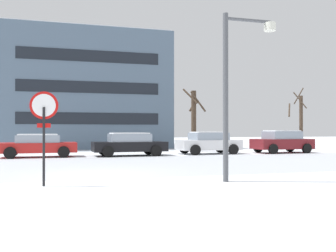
{
  "coord_description": "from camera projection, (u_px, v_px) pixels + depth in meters",
  "views": [
    {
      "loc": [
        -1.06,
        -12.84,
        1.54
      ],
      "look_at": [
        4.09,
        5.75,
        1.74
      ],
      "focal_mm": 40.41,
      "sensor_mm": 36.0,
      "label": 1
    }
  ],
  "objects": [
    {
      "name": "stop_sign",
      "position": [
        44.0,
        120.0,
        10.29
      ],
      "size": [
        0.76,
        0.13,
        2.59
      ],
      "color": "black",
      "rests_on": "ground"
    },
    {
      "name": "parked_car_maroon",
      "position": [
        282.0,
        141.0,
        25.31
      ],
      "size": [
        4.02,
        2.15,
        1.5
      ],
      "color": "maroon",
      "rests_on": "ground"
    },
    {
      "name": "parked_car_white",
      "position": [
        208.0,
        143.0,
        24.18
      ],
      "size": [
        4.05,
        2.23,
        1.42
      ],
      "color": "white",
      "rests_on": "ground"
    },
    {
      "name": "parked_car_red",
      "position": [
        38.0,
        145.0,
        21.28
      ],
      "size": [
        4.3,
        2.12,
        1.31
      ],
      "color": "red",
      "rests_on": "ground"
    },
    {
      "name": "tree_far_right",
      "position": [
        194.0,
        119.0,
        26.94
      ],
      "size": [
        1.62,
        1.27,
        4.47
      ],
      "color": "#423326",
      "rests_on": "ground"
    },
    {
      "name": "ground_plane",
      "position": [
        96.0,
        176.0,
        12.64
      ],
      "size": [
        120.0,
        120.0,
        0.0
      ],
      "primitive_type": "plane",
      "color": "white"
    },
    {
      "name": "road_surface",
      "position": [
        89.0,
        166.0,
        16.22
      ],
      "size": [
        80.0,
        9.43,
        0.0
      ],
      "color": "#B7BCC4",
      "rests_on": "ground"
    },
    {
      "name": "tree_far_mid",
      "position": [
        300.0,
        120.0,
        30.31
      ],
      "size": [
        1.81,
        2.06,
        4.98
      ],
      "color": "#423326",
      "rests_on": "ground"
    },
    {
      "name": "street_lamp",
      "position": [
        236.0,
        77.0,
        11.33
      ],
      "size": [
        1.74,
        0.36,
        5.02
      ],
      "color": "#4C4F54",
      "rests_on": "ground"
    },
    {
      "name": "parked_car_black",
      "position": [
        129.0,
        144.0,
        22.42
      ],
      "size": [
        4.4,
        2.15,
        1.37
      ],
      "color": "black",
      "rests_on": "ground"
    },
    {
      "name": "building_far_left",
      "position": [
        86.0,
        94.0,
        34.7
      ],
      "size": [
        13.46,
        11.79,
        9.74
      ],
      "color": "slate",
      "rests_on": "ground"
    }
  ]
}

